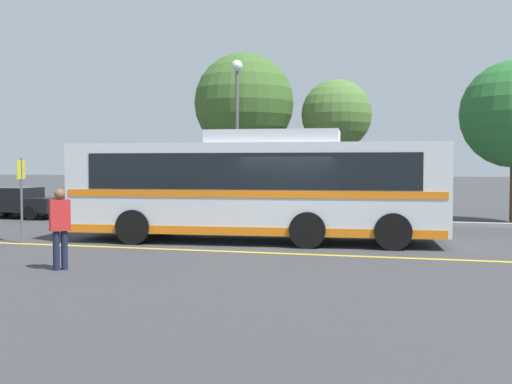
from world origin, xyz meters
The scene contains 11 objects.
ground_plane centered at (0.00, 0.00, 0.00)m, with size 220.00×220.00×0.00m, color #38383A.
lane_strip_0 centered at (-1.15, -1.72, 0.00)m, with size 0.20×30.86×0.01m, color gold.
curb_strip centered at (-1.15, 6.72, 0.07)m, with size 38.86×0.36×0.15m, color #99999E.
transit_bus centered at (-1.13, 0.48, 1.67)m, with size 11.33×3.48×3.28m.
parked_car_0 centered at (-13.09, 5.70, 0.68)m, with size 4.18×2.02×1.32m.
parked_car_1 centered at (-6.39, 5.37, 0.78)m, with size 4.44×2.10×1.54m.
pedestrian_0 centered at (-4.05, -5.28, 1.01)m, with size 0.46×0.44×1.76m.
bus_stop_sign centered at (-7.69, -1.56, 1.56)m, with size 0.07×0.40×2.48m.
street_lamp centered at (-3.73, 7.35, 4.65)m, with size 0.48×0.48×6.64m.
tree_1 centered at (-0.05, 11.22, 4.60)m, with size 3.26×3.26×6.25m.
tree_2 centered at (-4.46, 11.07, 5.25)m, with size 4.76×4.76×7.64m.
Camera 1 is at (3.26, -16.70, 2.26)m, focal length 42.00 mm.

